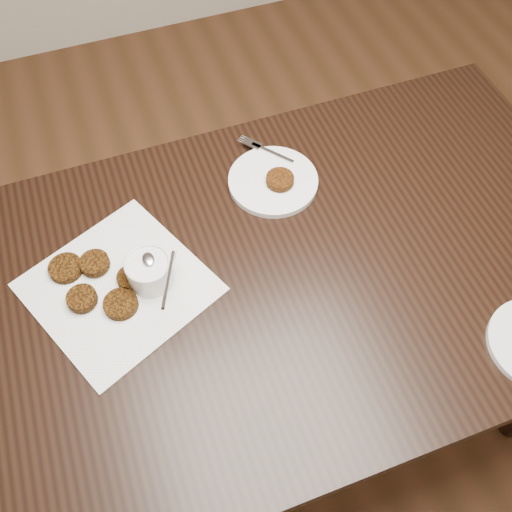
{
  "coord_description": "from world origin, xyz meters",
  "views": [
    {
      "loc": [
        -0.26,
        -0.48,
        1.73
      ],
      "look_at": [
        -0.05,
        0.08,
        0.8
      ],
      "focal_mm": 39.78,
      "sensor_mm": 36.0,
      "label": 1
    }
  ],
  "objects": [
    {
      "name": "napkin",
      "position": [
        -0.33,
        0.14,
        0.75
      ],
      "size": [
        0.41,
        0.41,
        0.0
      ],
      "primitive_type": "cube",
      "rotation": [
        0.0,
        0.0,
        0.41
      ],
      "color": "white",
      "rests_on": "table"
    },
    {
      "name": "plate_with_patty",
      "position": [
        0.06,
        0.28,
        0.76
      ],
      "size": [
        0.28,
        0.28,
        0.03
      ],
      "primitive_type": null,
      "rotation": [
        0.0,
        0.0,
        -0.9
      ],
      "color": "white",
      "rests_on": "table"
    },
    {
      "name": "sauce_ramekin",
      "position": [
        -0.26,
        0.13,
        0.82
      ],
      "size": [
        0.16,
        0.16,
        0.13
      ],
      "primitive_type": null,
      "rotation": [
        0.0,
        0.0,
        0.41
      ],
      "color": "silver",
      "rests_on": "napkin"
    },
    {
      "name": "patty_cluster",
      "position": [
        -0.37,
        0.15,
        0.77
      ],
      "size": [
        0.25,
        0.25,
        0.02
      ],
      "primitive_type": null,
      "rotation": [
        0.0,
        0.0,
        0.12
      ],
      "color": "#562F0B",
      "rests_on": "napkin"
    },
    {
      "name": "floor",
      "position": [
        0.0,
        0.0,
        0.0
      ],
      "size": [
        4.0,
        4.0,
        0.0
      ],
      "primitive_type": "plane",
      "color": "#58331E",
      "rests_on": "ground"
    },
    {
      "name": "table",
      "position": [
        0.05,
        0.06,
        0.38
      ],
      "size": [
        1.31,
        0.84,
        0.75
      ],
      "primitive_type": "cube",
      "color": "black",
      "rests_on": "floor"
    }
  ]
}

